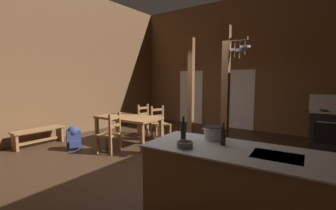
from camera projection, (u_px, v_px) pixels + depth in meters
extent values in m
cube|color=#382316|center=(164.00, 162.00, 4.90)|extent=(8.12, 8.83, 0.10)
cube|color=brown|center=(233.00, 65.00, 7.95)|extent=(8.12, 0.14, 4.46)
cube|color=brown|center=(64.00, 62.00, 6.79)|extent=(0.14, 8.83, 4.46)
cube|color=white|center=(191.00, 97.00, 8.98)|extent=(1.00, 0.01, 2.05)
cube|color=white|center=(242.00, 100.00, 7.82)|extent=(0.84, 0.01, 2.05)
cube|color=olive|center=(233.00, 185.00, 2.79)|extent=(2.15, 1.03, 0.86)
cube|color=silver|center=(234.00, 150.00, 2.74)|extent=(2.21, 1.09, 0.02)
cube|color=black|center=(277.00, 156.00, 2.49)|extent=(0.54, 0.43, 0.00)
cube|color=black|center=(241.00, 198.00, 3.19)|extent=(1.99, 0.16, 0.10)
cube|color=black|center=(335.00, 130.00, 5.67)|extent=(1.17, 0.86, 0.90)
cube|color=silver|center=(336.00, 112.00, 5.61)|extent=(1.21, 0.91, 0.03)
cube|color=silver|center=(335.00, 103.00, 5.90)|extent=(1.14, 0.15, 0.40)
cylinder|color=black|center=(325.00, 111.00, 5.60)|extent=(0.22, 0.22, 0.01)
cylinder|color=black|center=(324.00, 110.00, 5.86)|extent=(0.22, 0.22, 0.01)
cylinder|color=black|center=(333.00, 118.00, 5.33)|extent=(0.05, 0.03, 0.04)
cylinder|color=black|center=(321.00, 117.00, 5.44)|extent=(0.05, 0.03, 0.04)
cube|color=brown|center=(225.00, 94.00, 4.76)|extent=(0.14, 0.14, 2.81)
cube|color=brown|center=(235.00, 39.00, 4.54)|extent=(0.49, 0.09, 0.06)
cylinder|color=silver|center=(235.00, 44.00, 4.55)|extent=(0.01, 0.01, 0.19)
cylinder|color=silver|center=(235.00, 50.00, 4.57)|extent=(0.17, 0.17, 0.04)
cylinder|color=silver|center=(235.00, 54.00, 4.58)|extent=(0.02, 0.02, 0.14)
cylinder|color=silver|center=(240.00, 44.00, 4.50)|extent=(0.01, 0.01, 0.21)
cylinder|color=silver|center=(240.00, 50.00, 4.51)|extent=(0.16, 0.16, 0.04)
cylinder|color=silver|center=(240.00, 55.00, 4.52)|extent=(0.02, 0.02, 0.14)
cylinder|color=silver|center=(245.00, 42.00, 4.44)|extent=(0.01, 0.01, 0.15)
cylinder|color=silver|center=(245.00, 47.00, 4.45)|extent=(0.21, 0.21, 0.04)
cylinder|color=silver|center=(245.00, 51.00, 4.46)|extent=(0.02, 0.02, 0.14)
cube|color=brown|center=(191.00, 91.00, 6.13)|extent=(0.14, 0.14, 2.81)
cube|color=olive|center=(128.00, 118.00, 6.03)|extent=(1.74, 0.98, 0.06)
cube|color=olive|center=(118.00, 125.00, 6.83)|extent=(0.08, 0.08, 0.68)
cube|color=olive|center=(161.00, 132.00, 5.97)|extent=(0.08, 0.08, 0.68)
cube|color=olive|center=(97.00, 130.00, 6.17)|extent=(0.08, 0.08, 0.68)
cube|color=olive|center=(142.00, 138.00, 5.32)|extent=(0.08, 0.08, 0.68)
cube|color=olive|center=(147.00, 122.00, 6.95)|extent=(0.49, 0.49, 0.04)
cube|color=olive|center=(156.00, 129.00, 6.98)|extent=(0.06, 0.06, 0.41)
cube|color=olive|center=(147.00, 131.00, 6.70)|extent=(0.06, 0.06, 0.41)
cube|color=olive|center=(148.00, 119.00, 7.21)|extent=(0.06, 0.06, 0.95)
cube|color=olive|center=(139.00, 120.00, 6.93)|extent=(0.06, 0.06, 0.95)
cube|color=olive|center=(143.00, 108.00, 7.03)|extent=(0.08, 0.38, 0.07)
cube|color=olive|center=(143.00, 114.00, 7.05)|extent=(0.08, 0.38, 0.07)
cube|color=olive|center=(108.00, 134.00, 5.34)|extent=(0.54, 0.54, 0.04)
cube|color=olive|center=(97.00, 145.00, 5.25)|extent=(0.06, 0.06, 0.41)
cube|color=olive|center=(106.00, 141.00, 5.61)|extent=(0.06, 0.06, 0.41)
cube|color=olive|center=(110.00, 135.00, 5.09)|extent=(0.06, 0.06, 0.95)
cube|color=olive|center=(119.00, 131.00, 5.45)|extent=(0.06, 0.06, 0.95)
cube|color=olive|center=(115.00, 118.00, 5.23)|extent=(0.13, 0.38, 0.07)
cube|color=olive|center=(115.00, 126.00, 5.25)|extent=(0.13, 0.38, 0.07)
cube|color=olive|center=(161.00, 125.00, 6.52)|extent=(0.56, 0.56, 0.04)
cube|color=olive|center=(170.00, 133.00, 6.49)|extent=(0.06, 0.06, 0.41)
cube|color=olive|center=(159.00, 134.00, 6.28)|extent=(0.06, 0.06, 0.41)
cube|color=olive|center=(163.00, 121.00, 6.77)|extent=(0.06, 0.06, 0.95)
cube|color=olive|center=(152.00, 123.00, 6.56)|extent=(0.06, 0.06, 0.95)
cube|color=olive|center=(157.00, 110.00, 6.62)|extent=(0.16, 0.37, 0.07)
cube|color=olive|center=(157.00, 116.00, 6.65)|extent=(0.16, 0.37, 0.07)
cube|color=olive|center=(38.00, 130.00, 5.91)|extent=(0.38, 1.24, 0.04)
cube|color=olive|center=(15.00, 143.00, 5.48)|extent=(0.31, 0.07, 0.40)
cube|color=olive|center=(60.00, 134.00, 6.38)|extent=(0.31, 0.07, 0.40)
cube|color=olive|center=(39.00, 141.00, 5.94)|extent=(0.08, 1.04, 0.06)
cube|color=navy|center=(74.00, 140.00, 5.56)|extent=(0.34, 0.38, 0.48)
cube|color=navy|center=(74.00, 144.00, 5.45)|extent=(0.15, 0.23, 0.17)
cylinder|color=black|center=(77.00, 138.00, 5.71)|extent=(0.05, 0.05, 0.38)
cylinder|color=black|center=(69.00, 139.00, 5.62)|extent=(0.05, 0.05, 0.38)
sphere|color=navy|center=(73.00, 131.00, 5.53)|extent=(0.36, 0.36, 0.27)
cylinder|color=silver|center=(213.00, 133.00, 3.17)|extent=(0.25, 0.25, 0.18)
cylinder|color=black|center=(213.00, 127.00, 3.16)|extent=(0.26, 0.26, 0.01)
cylinder|color=silver|center=(204.00, 129.00, 3.24)|extent=(0.05, 0.02, 0.02)
cylinder|color=silver|center=(222.00, 131.00, 3.08)|extent=(0.05, 0.02, 0.02)
cylinder|color=slate|center=(185.00, 144.00, 2.81)|extent=(0.20, 0.20, 0.07)
cylinder|color=black|center=(185.00, 142.00, 2.80)|extent=(0.17, 0.17, 0.00)
cylinder|color=#1E2328|center=(223.00, 137.00, 2.89)|extent=(0.06, 0.06, 0.21)
cylinder|color=#1E2328|center=(223.00, 126.00, 2.87)|extent=(0.03, 0.03, 0.08)
cylinder|color=#1E2328|center=(183.00, 132.00, 3.05)|extent=(0.07, 0.07, 0.25)
cylinder|color=#1E2328|center=(183.00, 120.00, 3.03)|extent=(0.03, 0.03, 0.09)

